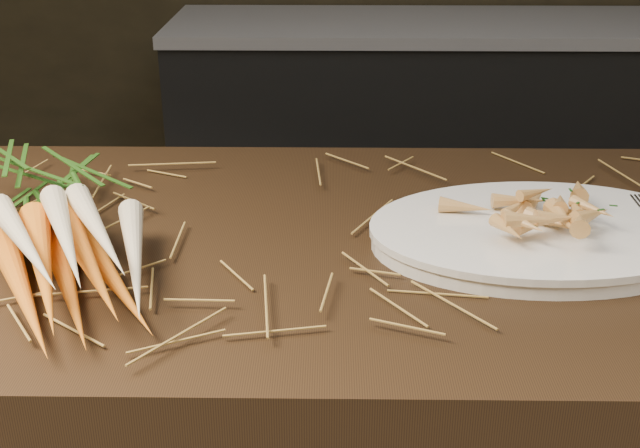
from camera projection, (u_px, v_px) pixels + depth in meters
The scene contains 5 objects.
back_counter at pixel (425, 135), 2.95m from camera, with size 1.82×0.62×0.84m.
straw_bedding at pixel (368, 229), 1.04m from camera, with size 1.40×0.60×0.02m, color olive, non-canonical shape.
root_veg_bunch at pixel (50, 212), 1.00m from camera, with size 0.37×0.54×0.10m.
serving_platter at pixel (541, 236), 1.02m from camera, with size 0.43×0.29×0.02m, color white, non-canonical shape.
roasted_veg_heap at pixel (544, 210), 1.00m from camera, with size 0.21×0.15×0.05m, color #C17E37, non-canonical shape.
Camera 1 is at (-0.05, -0.65, 1.35)m, focal length 45.00 mm.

